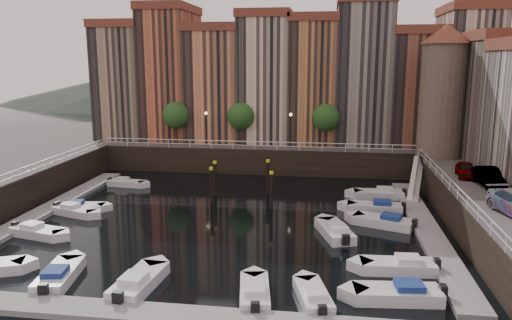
% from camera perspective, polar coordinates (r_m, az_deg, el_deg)
% --- Properties ---
extents(ground, '(200.00, 200.00, 0.00)m').
position_cam_1_polar(ground, '(42.95, -3.27, -6.58)').
color(ground, black).
rests_on(ground, ground).
extents(quay_far, '(80.00, 20.00, 3.00)m').
position_cam_1_polar(quay_far, '(67.53, 1.10, 1.45)').
color(quay_far, black).
rests_on(quay_far, ground).
extents(dock_left, '(2.00, 28.00, 0.35)m').
position_cam_1_polar(dock_left, '(47.86, -22.99, -5.37)').
color(dock_left, gray).
rests_on(dock_left, ground).
extents(dock_right, '(2.00, 28.00, 0.35)m').
position_cam_1_polar(dock_right, '(41.90, 18.89, -7.42)').
color(dock_right, gray).
rests_on(dock_right, ground).
extents(dock_near, '(30.00, 2.00, 0.35)m').
position_cam_1_polar(dock_near, '(27.74, -10.58, -17.03)').
color(dock_near, gray).
rests_on(dock_near, ground).
extents(mountains, '(145.00, 100.00, 18.00)m').
position_cam_1_polar(mountains, '(150.21, 5.83, 9.44)').
color(mountains, '#2D382D').
rests_on(mountains, ground).
extents(far_terrace, '(48.70, 10.30, 17.50)m').
position_cam_1_polar(far_terrace, '(63.71, 3.84, 9.38)').
color(far_terrace, '#957D5F').
rests_on(far_terrace, quay_far).
extents(corner_tower, '(5.20, 5.20, 13.80)m').
position_cam_1_polar(corner_tower, '(55.81, 20.57, 7.59)').
color(corner_tower, '#6B5B4C').
rests_on(corner_tower, quay_right).
extents(promenade_trees, '(21.20, 3.20, 5.20)m').
position_cam_1_polar(promenade_trees, '(59.34, -1.11, 5.01)').
color(promenade_trees, black).
rests_on(promenade_trees, quay_far).
extents(street_lamps, '(10.36, 0.36, 4.18)m').
position_cam_1_polar(street_lamps, '(58.39, -0.94, 4.22)').
color(street_lamps, black).
rests_on(street_lamps, quay_far).
extents(railings, '(36.08, 34.04, 0.52)m').
position_cam_1_polar(railings, '(46.60, -2.13, -0.29)').
color(railings, white).
rests_on(railings, ground).
extents(gangway, '(2.78, 8.32, 3.73)m').
position_cam_1_polar(gangway, '(52.02, 17.83, -1.71)').
color(gangway, white).
rests_on(gangway, ground).
extents(mooring_pilings, '(6.36, 5.47, 3.78)m').
position_cam_1_polar(mooring_pilings, '(47.60, -1.70, -2.68)').
color(mooring_pilings, black).
rests_on(mooring_pilings, ground).
extents(boat_left_1, '(4.76, 2.63, 1.07)m').
position_cam_1_polar(boat_left_1, '(41.97, -23.73, -7.50)').
color(boat_left_1, silver).
rests_on(boat_left_1, ground).
extents(boat_left_2, '(4.57, 2.83, 1.03)m').
position_cam_1_polar(boat_left_2, '(46.33, -20.05, -5.47)').
color(boat_left_2, silver).
rests_on(boat_left_2, ground).
extents(boat_left_3, '(4.32, 2.07, 0.97)m').
position_cam_1_polar(boat_left_3, '(47.40, -19.37, -5.07)').
color(boat_left_3, silver).
rests_on(boat_left_3, ground).
extents(boat_left_4, '(4.23, 1.90, 0.96)m').
position_cam_1_polar(boat_left_4, '(54.95, -14.64, -2.54)').
color(boat_left_4, silver).
rests_on(boat_left_4, ground).
extents(boat_right_0, '(5.23, 2.32, 1.18)m').
position_cam_1_polar(boat_right_0, '(30.02, 16.05, -14.50)').
color(boat_right_0, silver).
rests_on(boat_right_0, ground).
extents(boat_right_1, '(5.03, 2.11, 1.14)m').
position_cam_1_polar(boat_right_1, '(33.69, 16.08, -11.57)').
color(boat_right_1, silver).
rests_on(boat_right_1, ground).
extents(boat_right_2, '(5.14, 3.43, 1.16)m').
position_cam_1_polar(boat_right_2, '(41.91, 14.48, -6.84)').
color(boat_right_2, silver).
rests_on(boat_right_2, ground).
extents(boat_right_3, '(5.10, 2.12, 1.16)m').
position_cam_1_polar(boat_right_3, '(45.61, 13.55, -5.29)').
color(boat_right_3, silver).
rests_on(boat_right_3, ground).
extents(boat_right_4, '(5.03, 2.02, 1.15)m').
position_cam_1_polar(boat_right_4, '(50.11, 13.95, -3.79)').
color(boat_right_4, silver).
rests_on(boat_right_4, ground).
extents(boat_near_0, '(2.57, 5.11, 1.15)m').
position_cam_1_polar(boat_near_0, '(33.36, -21.61, -12.19)').
color(boat_near_0, silver).
rests_on(boat_near_0, ground).
extents(boat_near_1, '(2.28, 5.25, 1.19)m').
position_cam_1_polar(boat_near_1, '(31.01, -13.32, -13.48)').
color(boat_near_1, silver).
rests_on(boat_near_1, ground).
extents(boat_near_2, '(2.31, 4.64, 1.04)m').
position_cam_1_polar(boat_near_2, '(29.16, -0.16, -14.94)').
color(boat_near_2, silver).
rests_on(boat_near_2, ground).
extents(boat_near_3, '(2.55, 4.43, 0.99)m').
position_cam_1_polar(boat_near_3, '(29.00, 6.57, -15.21)').
color(boat_near_3, silver).
rests_on(boat_near_3, ground).
extents(car_a, '(1.96, 3.98, 1.31)m').
position_cam_1_polar(car_a, '(47.57, 22.86, -1.13)').
color(car_a, gray).
rests_on(car_a, quay_right).
extents(car_b, '(2.08, 4.95, 1.59)m').
position_cam_1_polar(car_b, '(44.61, 25.31, -1.94)').
color(car_b, gray).
rests_on(car_b, quay_right).
extents(boat_extra_499, '(3.23, 5.24, 1.18)m').
position_cam_1_polar(boat_extra_499, '(38.91, 9.01, -8.04)').
color(boat_extra_499, silver).
rests_on(boat_extra_499, ground).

